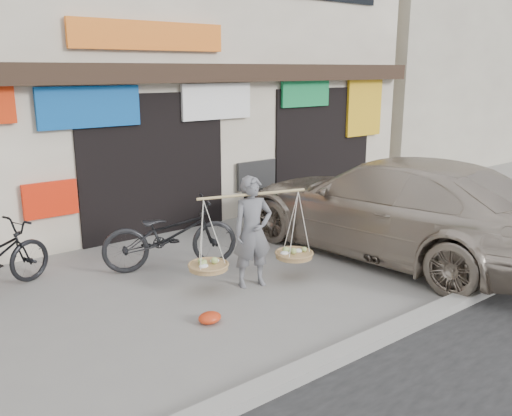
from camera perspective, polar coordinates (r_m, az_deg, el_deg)
ground at (r=8.02m, az=1.60°, el=-8.52°), size 70.00×70.00×0.00m
kerb at (r=6.72m, az=12.82°, el=-13.09°), size 70.00×0.25×0.12m
shophouse_block at (r=12.99m, az=-17.30°, el=15.23°), size 14.00×6.32×7.00m
neighbor_east at (r=22.20m, az=17.72°, el=13.96°), size 12.00×7.00×6.40m
street_vendor at (r=7.90m, az=-0.37°, el=-2.98°), size 1.87×0.94×1.65m
bike_2 at (r=8.75m, az=-9.01°, el=-2.76°), size 2.28×1.45×1.13m
suv at (r=9.57m, az=14.00°, el=0.18°), size 2.96×6.03×1.69m
red_bag at (r=7.02m, az=-4.89°, el=-11.44°), size 0.31×0.25×0.14m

